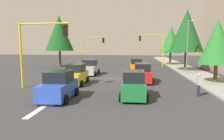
# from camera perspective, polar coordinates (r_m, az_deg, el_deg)

# --- Properties ---
(ground_plane) EXTENTS (120.00, 120.00, 0.00)m
(ground_plane) POSITION_cam_1_polar(r_m,az_deg,el_deg) (22.97, 0.21, -2.41)
(ground_plane) COLOR #353538
(sidewalk_kerb) EXTENTS (80.00, 4.00, 0.15)m
(sidewalk_kerb) POSITION_cam_1_polar(r_m,az_deg,el_deg) (28.87, 22.60, -0.88)
(sidewalk_kerb) COLOR gray
(sidewalk_kerb) RESTS_ON ground
(lane_arrow_near) EXTENTS (2.40, 1.10, 1.10)m
(lane_arrow_near) POSITION_cam_1_polar(r_m,az_deg,el_deg) (12.88, -19.56, -10.22)
(lane_arrow_near) COLOR silver
(lane_arrow_near) RESTS_ON ground
(traffic_signal_far_right) EXTENTS (0.36, 4.59, 5.52)m
(traffic_signal_far_right) POSITION_cam_1_polar(r_m,az_deg,el_deg) (37.45, -6.04, 7.15)
(traffic_signal_far_right) COLOR yellow
(traffic_signal_far_right) RESTS_ON ground
(traffic_signal_near_right) EXTENTS (0.36, 4.59, 5.79)m
(traffic_signal_near_right) POSITION_cam_1_polar(r_m,az_deg,el_deg) (18.49, -20.09, 7.66)
(traffic_signal_near_right) COLOR yellow
(traffic_signal_near_right) RESTS_ON ground
(traffic_signal_far_left) EXTENTS (0.36, 4.59, 5.84)m
(traffic_signal_far_left) POSITION_cam_1_polar(r_m,az_deg,el_deg) (36.66, 11.75, 7.38)
(traffic_signal_far_left) COLOR yellow
(traffic_signal_far_left) RESTS_ON ground
(street_lamp_curbside) EXTENTS (2.15, 0.28, 7.00)m
(street_lamp_curbside) POSITION_cam_1_polar(r_m,az_deg,el_deg) (26.97, 21.15, 7.78)
(street_lamp_curbside) COLOR slate
(street_lamp_curbside) RESTS_ON ground
(tree_roadside_mid) EXTENTS (4.92, 4.92, 9.02)m
(tree_roadside_mid) POSITION_cam_1_polar(r_m,az_deg,el_deg) (31.50, 20.71, 10.50)
(tree_roadside_mid) COLOR brown
(tree_roadside_mid) RESTS_ON ground
(tree_roadside_near) EXTENTS (3.44, 3.44, 6.25)m
(tree_roadside_near) POSITION_cam_1_polar(r_m,az_deg,el_deg) (22.01, 28.07, 7.06)
(tree_roadside_near) COLOR brown
(tree_roadside_near) RESTS_ON ground
(tree_opposite_side) EXTENTS (4.98, 4.98, 9.14)m
(tree_opposite_side) POSITION_cam_1_polar(r_m,az_deg,el_deg) (37.17, -14.95, 10.20)
(tree_opposite_side) COLOR brown
(tree_opposite_side) RESTS_ON ground
(tree_roadside_far) EXTENTS (4.15, 4.15, 7.57)m
(tree_roadside_far) POSITION_cam_1_polar(r_m,az_deg,el_deg) (41.13, 16.60, 8.35)
(tree_roadside_far) COLOR brown
(tree_roadside_far) RESTS_ON ground
(car_orange) EXTENTS (4.07, 2.02, 1.98)m
(car_orange) POSITION_cam_1_polar(r_m,az_deg,el_deg) (28.76, 7.00, 1.21)
(car_orange) COLOR orange
(car_orange) RESTS_ON ground
(car_green) EXTENTS (3.71, 1.95, 1.98)m
(car_green) POSITION_cam_1_polar(r_m,az_deg,el_deg) (14.35, 6.29, -4.47)
(car_green) COLOR #1E7238
(car_green) RESTS_ON ground
(car_silver) EXTENTS (3.88, 2.09, 1.98)m
(car_silver) POSITION_cam_1_polar(r_m,az_deg,el_deg) (25.91, -6.34, 0.61)
(car_silver) COLOR #B2B5BA
(car_silver) RESTS_ON ground
(car_yellow) EXTENTS (3.76, 2.01, 1.98)m
(car_yellow) POSITION_cam_1_polar(r_m,az_deg,el_deg) (19.71, -10.40, -1.44)
(car_yellow) COLOR yellow
(car_yellow) RESTS_ON ground
(car_red) EXTENTS (4.11, 2.07, 1.98)m
(car_red) POSITION_cam_1_polar(r_m,az_deg,el_deg) (20.73, 8.73, -0.99)
(car_red) COLOR red
(car_red) RESTS_ON ground
(car_blue) EXTENTS (3.69, 2.12, 1.98)m
(car_blue) POSITION_cam_1_polar(r_m,az_deg,el_deg) (14.42, -15.12, -4.60)
(car_blue) COLOR blue
(car_blue) RESTS_ON ground
(pedestrian_crossing) EXTENTS (0.40, 0.24, 1.70)m
(pedestrian_crossing) POSITION_cam_1_polar(r_m,az_deg,el_deg) (16.07, 23.71, -3.74)
(pedestrian_crossing) COLOR #262638
(pedestrian_crossing) RESTS_ON ground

